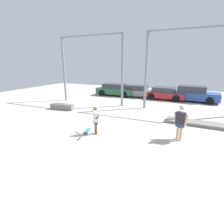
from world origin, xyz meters
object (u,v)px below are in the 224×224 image
object	(u,v)px
parked_car_blue	(193,94)
skateboard	(87,131)
bystander	(180,121)
parked_car_red	(165,93)
skateboarder	(96,119)
grind_box	(62,107)
parked_car_green	(115,90)
manual_pad	(195,123)
parked_car_grey	(137,91)

from	to	relation	value
parked_car_blue	skateboard	bearing A→B (deg)	-110.58
parked_car_blue	bystander	distance (m)	10.18
parked_car_red	parked_car_blue	world-z (taller)	parked_car_blue
skateboarder	grind_box	bearing A→B (deg)	-166.16
skateboarder	parked_car_blue	world-z (taller)	parked_car_blue
skateboarder	parked_car_red	bearing A→B (deg)	127.66
skateboarder	parked_car_green	distance (m)	11.60
parked_car_red	parked_car_blue	bearing A→B (deg)	5.08
skateboarder	manual_pad	xyz separation A→B (m)	(4.84, 3.74, -0.72)
skateboard	parked_car_green	xyz separation A→B (m)	(-2.96, 10.98, 0.60)
skateboarder	parked_car_grey	size ratio (longest dim) A/B	0.34
grind_box	parked_car_green	size ratio (longest dim) A/B	0.45
parked_car_green	parked_car_blue	distance (m)	8.24
parked_car_blue	skateboarder	bearing A→B (deg)	-107.95
grind_box	parked_car_blue	distance (m)	12.40
skateboard	parked_car_blue	xyz separation A→B (m)	(5.27, 11.08, 0.66)
parked_car_blue	parked_car_green	bearing A→B (deg)	-174.44
parked_car_grey	bystander	distance (m)	11.44
skateboard	grind_box	bearing A→B (deg)	-141.18
parked_car_grey	bystander	world-z (taller)	bystander
parked_car_blue	parked_car_red	bearing A→B (deg)	-173.55
skateboard	parked_car_blue	bearing A→B (deg)	140.44
parked_car_grey	manual_pad	bearing A→B (deg)	-52.81
parked_car_green	parked_car_grey	world-z (taller)	parked_car_green
parked_car_blue	bystander	bearing A→B (deg)	-88.78
parked_car_grey	parked_car_blue	world-z (taller)	parked_car_blue
skateboarder	parked_car_grey	xyz separation A→B (m)	(-0.97, 11.26, -0.17)
parked_car_grey	parked_car_blue	bearing A→B (deg)	-1.68
parked_car_blue	grind_box	bearing A→B (deg)	-136.17
skateboard	bystander	xyz separation A→B (m)	(4.63, 0.93, 0.88)
manual_pad	parked_car_grey	world-z (taller)	parked_car_grey
skateboarder	skateboard	xyz separation A→B (m)	(-0.59, 0.06, -0.75)
parked_car_green	skateboarder	bearing A→B (deg)	-71.71
grind_box	parked_car_blue	world-z (taller)	parked_car_blue
manual_pad	parked_car_grey	size ratio (longest dim) A/B	0.79
manual_pad	parked_car_grey	bearing A→B (deg)	127.68
manual_pad	parked_car_grey	xyz separation A→B (m)	(-5.81, 7.52, 0.55)
skateboard	manual_pad	bearing A→B (deg)	110.03
parked_car_blue	bystander	world-z (taller)	bystander
parked_car_green	parked_car_red	xyz separation A→B (m)	(5.56, 0.03, -0.06)
parked_car_red	skateboarder	bearing A→B (deg)	-96.81
grind_box	parked_car_red	size ratio (longest dim) A/B	0.48
grind_box	manual_pad	bearing A→B (deg)	2.25
grind_box	skateboard	bearing A→B (deg)	-37.07
skateboarder	manual_pad	distance (m)	6.15
manual_pad	parked_car_green	bearing A→B (deg)	138.93
parked_car_red	manual_pad	bearing A→B (deg)	-65.44
parked_car_grey	parked_car_red	xyz separation A→B (m)	(2.99, -0.19, -0.04)
manual_pad	bystander	world-z (taller)	bystander
grind_box	parked_car_grey	bearing A→B (deg)	63.32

